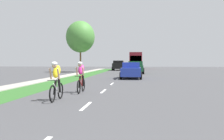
{
  "coord_description": "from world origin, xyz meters",
  "views": [
    {
      "loc": [
        1.82,
        -1.31,
        1.58
      ],
      "look_at": [
        -0.3,
        20.06,
        0.89
      ],
      "focal_mm": 41.38,
      "sensor_mm": 36.0,
      "label": 1
    }
  ],
  "objects": [
    {
      "name": "street_tree_far",
      "position": [
        -6.72,
        36.72,
        5.3
      ],
      "size": [
        4.29,
        4.29,
        7.67
      ],
      "color": "brown",
      "rests_on": "ground_plane"
    },
    {
      "name": "pickup_dark_green",
      "position": [
        1.55,
        32.93,
        0.83
      ],
      "size": [
        2.22,
        5.1,
        1.64
      ],
      "color": "#194C2D",
      "rests_on": "ground_plane"
    },
    {
      "name": "sedan_blue",
      "position": [
        1.22,
        22.95,
        0.77
      ],
      "size": [
        1.98,
        4.3,
        1.52
      ],
      "color": "#23389E",
      "rests_on": "ground_plane"
    },
    {
      "name": "sidewalk_concrete",
      "position": [
        -6.03,
        20.0,
        0.0
      ],
      "size": [
        1.35,
        70.0,
        0.1
      ],
      "primitive_type": "cube",
      "color": "#9E998E",
      "rests_on": "ground_plane"
    },
    {
      "name": "suv_black",
      "position": [
        -1.69,
        45.88,
        0.95
      ],
      "size": [
        2.15,
        4.7,
        1.79
      ],
      "color": "black",
      "rests_on": "ground_plane"
    },
    {
      "name": "ground_plane",
      "position": [
        0.0,
        20.0,
        0.0
      ],
      "size": [
        120.0,
        120.0,
        0.0
      ],
      "primitive_type": "plane",
      "color": "#424244"
    },
    {
      "name": "lane_markings_center",
      "position": [
        0.0,
        24.0,
        0.0
      ],
      "size": [
        0.12,
        53.13,
        0.01
      ],
      "color": "white",
      "rests_on": "ground_plane"
    },
    {
      "name": "grass_verge",
      "position": [
        -4.28,
        20.0,
        0.0
      ],
      "size": [
        2.14,
        70.0,
        0.01
      ],
      "primitive_type": "cube",
      "color": "#2D6026",
      "rests_on": "ground_plane"
    },
    {
      "name": "cyclist_lead",
      "position": [
        -1.45,
        8.81,
        0.81
      ],
      "size": [
        0.42,
        1.72,
        1.58
      ],
      "color": "black",
      "rests_on": "ground_plane"
    },
    {
      "name": "bus_maroon",
      "position": [
        1.45,
        55.5,
        1.98
      ],
      "size": [
        2.78,
        11.6,
        3.48
      ],
      "color": "maroon",
      "rests_on": "ground_plane"
    },
    {
      "name": "cyclist_trailing",
      "position": [
        -1.05,
        11.57,
        0.81
      ],
      "size": [
        0.42,
        1.72,
        1.58
      ],
      "color": "black",
      "rests_on": "ground_plane"
    }
  ]
}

